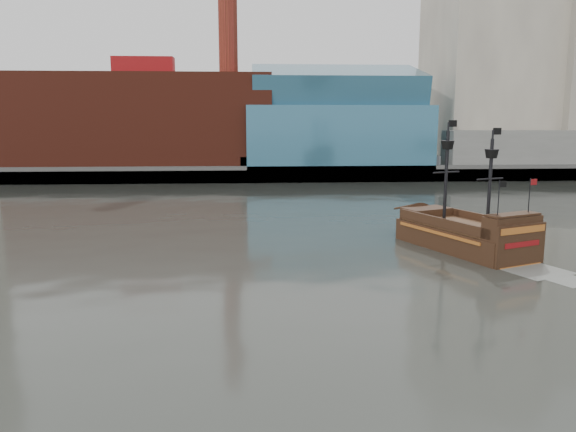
{
  "coord_description": "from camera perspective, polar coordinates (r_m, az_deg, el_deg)",
  "views": [
    {
      "loc": [
        -4.21,
        -25.25,
        9.92
      ],
      "look_at": [
        -2.02,
        8.72,
        4.0
      ],
      "focal_mm": 35.0,
      "sensor_mm": 36.0,
      "label": 1
    }
  ],
  "objects": [
    {
      "name": "ground",
      "position": [
        27.46,
        5.49,
        -11.36
      ],
      "size": [
        400.0,
        400.0,
        0.0
      ],
      "primitive_type": "plane",
      "color": "#272924",
      "rests_on": "ground"
    },
    {
      "name": "promenade_far",
      "position": [
        117.67,
        -1.64,
        5.51
      ],
      "size": [
        220.0,
        60.0,
        2.0
      ],
      "primitive_type": "cube",
      "color": "slate",
      "rests_on": "ground"
    },
    {
      "name": "seawall",
      "position": [
        88.28,
        -0.94,
        4.26
      ],
      "size": [
        220.0,
        1.0,
        2.6
      ],
      "primitive_type": "cube",
      "color": "#4C4C49",
      "rests_on": "ground"
    },
    {
      "name": "skyline",
      "position": [
        111.19,
        1.26,
        17.42
      ],
      "size": [
        149.0,
        45.0,
        62.0
      ],
      "color": "brown",
      "rests_on": "promenade_far"
    },
    {
      "name": "pirate_ship",
      "position": [
        44.93,
        17.53,
        -2.11
      ],
      "size": [
        9.14,
        14.61,
        10.53
      ],
      "rotation": [
        0.0,
        0.0,
        0.38
      ],
      "color": "black",
      "rests_on": "ground"
    }
  ]
}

